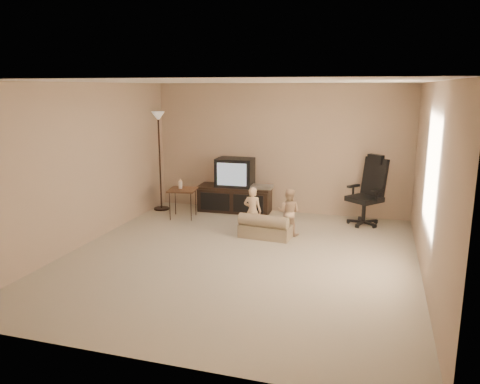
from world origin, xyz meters
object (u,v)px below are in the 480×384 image
object	(u,v)px
child_sofa	(265,228)
tv_stand	(235,189)
toddler_right	(289,212)
office_chair	(367,200)
floor_lamp	(159,139)
toddler_left	(253,211)
side_table	(182,190)

from	to	relation	value
child_sofa	tv_stand	bearing A→B (deg)	128.43
child_sofa	toddler_right	world-z (taller)	toddler_right
office_chair	floor_lamp	world-z (taller)	floor_lamp
tv_stand	toddler_right	bearing A→B (deg)	-44.58
floor_lamp	office_chair	bearing A→B (deg)	1.71
toddler_left	floor_lamp	bearing A→B (deg)	-26.11
side_table	floor_lamp	bearing A→B (deg)	146.63
office_chair	toddler_right	world-z (taller)	office_chair
office_chair	side_table	distance (m)	3.40
office_chair	side_table	xyz separation A→B (m)	(-3.35, -0.56, 0.09)
side_table	child_sofa	size ratio (longest dim) A/B	0.86
floor_lamp	child_sofa	xyz separation A→B (m)	(2.44, -1.15, -1.27)
side_table	toddler_right	size ratio (longest dim) A/B	0.95
tv_stand	side_table	bearing A→B (deg)	-139.27
child_sofa	toddler_right	xyz separation A→B (m)	(0.34, 0.25, 0.23)
child_sofa	floor_lamp	bearing A→B (deg)	159.57
tv_stand	office_chair	size ratio (longest dim) A/B	1.20
toddler_left	toddler_right	xyz separation A→B (m)	(0.57, 0.18, -0.02)
tv_stand	child_sofa	bearing A→B (deg)	-58.22
floor_lamp	toddler_right	bearing A→B (deg)	-17.97
child_sofa	toddler_right	bearing A→B (deg)	41.64
side_table	child_sofa	world-z (taller)	side_table
floor_lamp	child_sofa	distance (m)	2.98
tv_stand	child_sofa	distance (m)	1.78
toddler_right	side_table	bearing A→B (deg)	-6.92
child_sofa	toddler_right	size ratio (longest dim) A/B	1.10
floor_lamp	toddler_right	distance (m)	3.10
toddler_left	tv_stand	bearing A→B (deg)	-62.16
tv_stand	toddler_left	world-z (taller)	tv_stand
office_chair	child_sofa	bearing A→B (deg)	-102.53
side_table	toddler_right	bearing A→B (deg)	-12.39
floor_lamp	toddler_left	size ratio (longest dim) A/B	2.39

